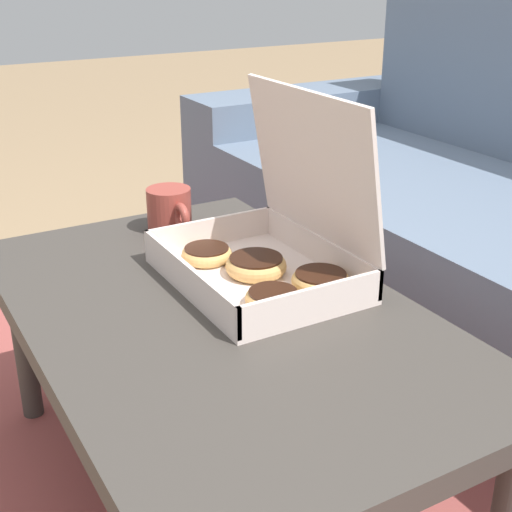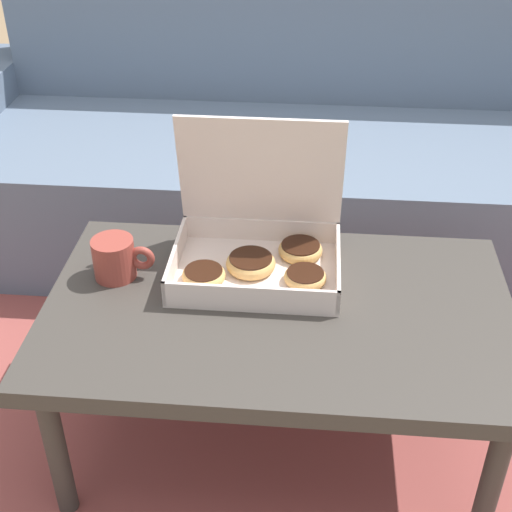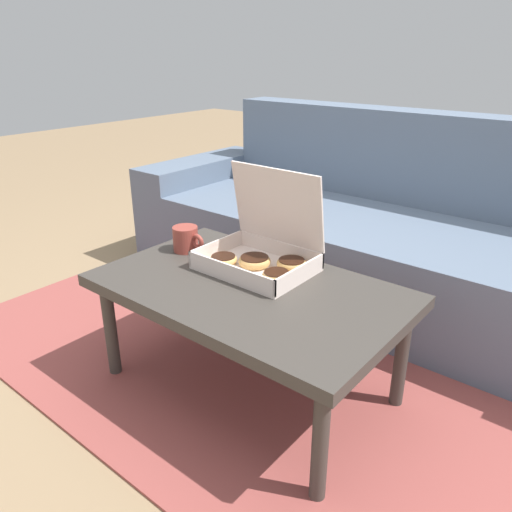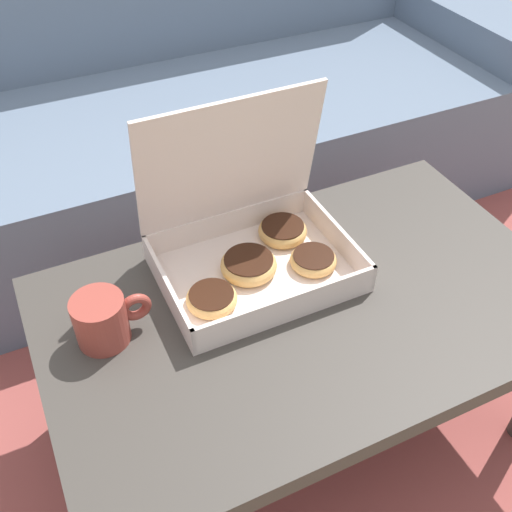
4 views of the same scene
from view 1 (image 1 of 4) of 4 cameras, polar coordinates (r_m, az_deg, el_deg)
The scene contains 5 objects.
ground_plane at distance 1.48m, azimuth 2.33°, elevation -16.99°, with size 12.00×12.00×0.00m, color #937756.
area_rug at distance 1.63m, azimuth 11.57°, elevation -13.15°, with size 2.59×1.95×0.01m, color #994742.
coffee_table at distance 1.22m, azimuth -3.13°, elevation -5.90°, with size 1.00×0.61×0.41m.
pastry_box at distance 1.27m, azimuth 1.25°, elevation 0.52°, with size 0.37×0.28×0.34m.
coffee_mug at distance 1.52m, azimuth -6.90°, elevation 3.65°, with size 0.14×0.09×0.09m.
Camera 1 is at (0.95, -0.61, 0.96)m, focal length 50.00 mm.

